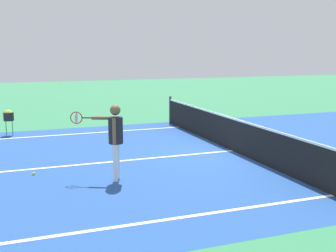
{
  "coord_description": "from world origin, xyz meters",
  "views": [
    {
      "loc": [
        10.6,
        -5.95,
        2.87
      ],
      "look_at": [
        0.78,
        -2.28,
        1.0
      ],
      "focal_mm": 45.67,
      "sensor_mm": 36.0,
      "label": 1
    }
  ],
  "objects_px": {
    "player_near": "(114,134)",
    "ball_hopper": "(9,116)",
    "net": "(233,134)",
    "tennis_ball_mid_court": "(34,174)"
  },
  "relations": [
    {
      "from": "player_near",
      "to": "ball_hopper",
      "type": "height_order",
      "value": "player_near"
    },
    {
      "from": "net",
      "to": "ball_hopper",
      "type": "xyz_separation_m",
      "value": [
        -4.72,
        -6.01,
        0.18
      ]
    },
    {
      "from": "player_near",
      "to": "tennis_ball_mid_court",
      "type": "bearing_deg",
      "value": -121.21
    },
    {
      "from": "net",
      "to": "tennis_ball_mid_court",
      "type": "xyz_separation_m",
      "value": [
        0.52,
        -5.53,
        -0.46
      ]
    },
    {
      "from": "tennis_ball_mid_court",
      "to": "player_near",
      "type": "bearing_deg",
      "value": 58.79
    },
    {
      "from": "net",
      "to": "tennis_ball_mid_court",
      "type": "bearing_deg",
      "value": -84.58
    },
    {
      "from": "player_near",
      "to": "tennis_ball_mid_court",
      "type": "height_order",
      "value": "player_near"
    },
    {
      "from": "player_near",
      "to": "ball_hopper",
      "type": "relative_size",
      "value": 1.94
    },
    {
      "from": "net",
      "to": "tennis_ball_mid_court",
      "type": "distance_m",
      "value": 5.57
    },
    {
      "from": "net",
      "to": "player_near",
      "type": "xyz_separation_m",
      "value": [
        1.55,
        -3.83,
        0.56
      ]
    }
  ]
}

